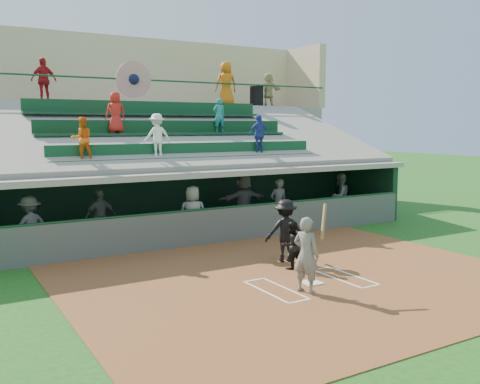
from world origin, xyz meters
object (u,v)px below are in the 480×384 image
batter_at_plate (306,254)px  trash_bin (257,97)px  home_plate (311,283)px  catcher (291,245)px

batter_at_plate → trash_bin: trash_bin is taller
home_plate → trash_bin: bearing=63.1°
batter_at_plate → catcher: size_ratio=1.58×
home_plate → catcher: catcher is taller
home_plate → trash_bin: (6.34, 12.48, 5.05)m
home_plate → catcher: (0.36, 1.30, 0.60)m
catcher → trash_bin: size_ratio=1.26×
batter_at_plate → catcher: (0.87, 1.76, -0.24)m
trash_bin → batter_at_plate: bearing=-117.9°
home_plate → batter_at_plate: (-0.52, -0.46, 0.84)m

